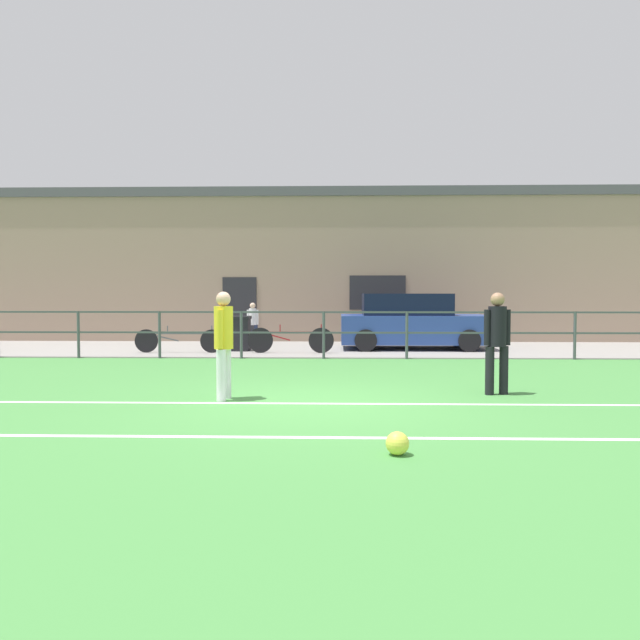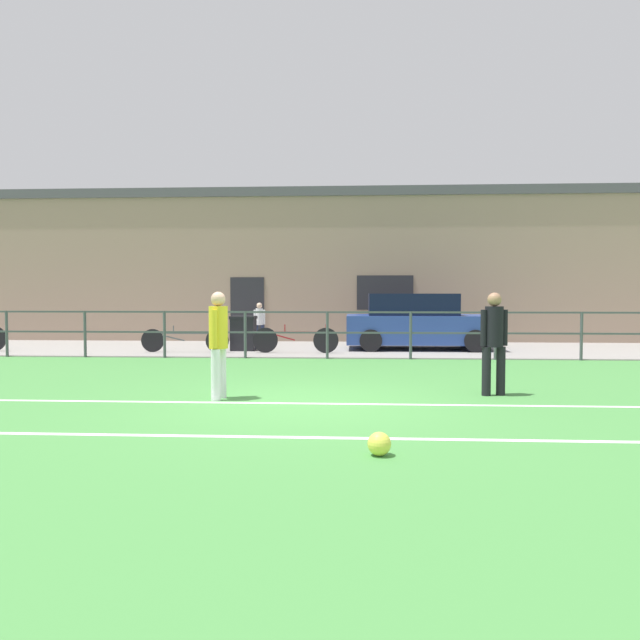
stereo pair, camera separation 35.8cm
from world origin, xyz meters
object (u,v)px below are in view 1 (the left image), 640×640
Objects in this scene: soccer_ball_match at (397,443)px; parked_car_red at (411,323)px; player_goalkeeper at (497,337)px; player_striker at (224,339)px; trash_bin_0 at (238,333)px; spectator_child at (253,321)px; bicycle_parked_0 at (179,340)px; bicycle_parked_2 at (291,340)px.

soccer_ball_match is 0.06× the size of parked_car_red.
soccer_ball_match is at bearing -97.53° from parked_car_red.
player_goalkeeper is 0.99× the size of player_striker.
player_striker is at bearing -82.24° from trash_bin_0.
player_goalkeeper is at bearing 109.69° from spectator_child.
trash_bin_0 is (-1.03, 7.56, -0.42)m from player_striker.
trash_bin_0 is at bearing -163.49° from player_striker.
parked_car_red is 6.40m from bicycle_parked_0.
bicycle_parked_0 is (-6.67, 6.34, -0.56)m from player_goalkeeper.
player_striker reaches higher than trash_bin_0.
player_goalkeeper reaches higher than spectator_child.
trash_bin_0 is (-1.49, 0.63, 0.13)m from bicycle_parked_2.
player_striker is 9.38m from spectator_child.
player_goalkeeper is 1.70× the size of trash_bin_0.
player_goalkeeper reaches higher than trash_bin_0.
player_goalkeeper reaches higher than parked_car_red.
bicycle_parked_0 is at bearing 180.00° from bicycle_parked_2.
trash_bin_0 reaches higher than soccer_ball_match.
trash_bin_0 is (1.46, 0.63, 0.15)m from bicycle_parked_0.
spectator_child is at bearing 56.11° from bicycle_parked_0.
bicycle_parked_2 is (-3.72, 6.34, -0.54)m from player_goalkeeper.
player_striker is at bearing 85.04° from spectator_child.
parked_car_red is (3.77, 8.23, -0.16)m from player_striker.
parked_car_red is (1.49, 11.28, 0.64)m from soccer_ball_match.
parked_car_red reaches higher than trash_bin_0.
player_goalkeeper is 8.71m from trash_bin_0.
player_goalkeeper is 0.71× the size of bicycle_parked_2.
parked_car_red is at bearing 8.04° from trash_bin_0.
spectator_child is 0.31× the size of parked_car_red.
soccer_ball_match is at bearing -64.47° from bicycle_parked_0.
bicycle_parked_2 is at bearing 100.32° from soccer_ball_match.
bicycle_parked_2 reaches higher than soccer_ball_match.
spectator_child reaches higher than bicycle_parked_0.
bicycle_parked_2 reaches higher than bicycle_parked_0.
bicycle_parked_2 is at bearing -71.95° from player_goalkeeper.
player_striker is 7.64m from trash_bin_0.
trash_bin_0 is at bearing 157.21° from bicycle_parked_2.
soccer_ball_match is at bearing 45.50° from player_striker.
player_goalkeeper is 7.66m from parked_car_red.
parked_car_red reaches higher than soccer_ball_match.
parked_car_red is at bearing 11.76° from bicycle_parked_0.
bicycle_parked_2 is at bearing 0.00° from bicycle_parked_0.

